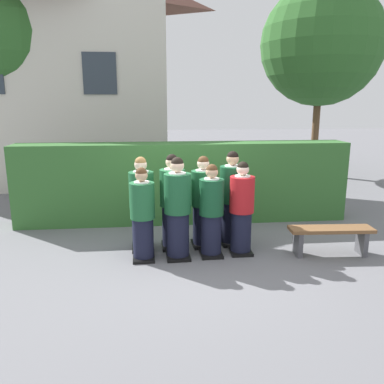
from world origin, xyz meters
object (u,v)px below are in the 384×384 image
(student_rear_row_0, at_px, (142,206))
(student_front_row_2, at_px, (211,213))
(student_front_row_0, at_px, (143,217))
(student_rear_row_1, at_px, (172,204))
(student_in_red_blazer, at_px, (242,210))
(student_rear_row_3, at_px, (232,200))
(student_rear_row_2, at_px, (203,204))
(wooden_bench, at_px, (331,235))
(student_front_row_1, at_px, (178,211))

(student_rear_row_0, bearing_deg, student_front_row_2, -19.91)
(student_front_row_0, xyz_separation_m, student_front_row_2, (1.13, 0.06, 0.01))
(student_front_row_2, height_order, student_rear_row_1, student_rear_row_1)
(student_in_red_blazer, relative_size, student_rear_row_1, 0.95)
(student_front_row_2, xyz_separation_m, student_rear_row_1, (-0.62, 0.44, 0.06))
(student_rear_row_3, bearing_deg, student_front_row_0, -159.43)
(student_rear_row_2, bearing_deg, student_front_row_2, -80.23)
(student_in_red_blazer, xyz_separation_m, wooden_bench, (1.49, -0.24, -0.40))
(student_front_row_1, bearing_deg, student_rear_row_3, 29.43)
(student_front_row_0, height_order, wooden_bench, student_front_row_0)
(student_rear_row_2, relative_size, wooden_bench, 1.15)
(student_rear_row_1, bearing_deg, student_front_row_2, -35.19)
(student_in_red_blazer, bearing_deg, student_rear_row_1, 161.63)
(student_front_row_1, relative_size, student_rear_row_0, 1.03)
(student_in_red_blazer, xyz_separation_m, student_rear_row_0, (-1.68, 0.36, 0.03))
(student_front_row_2, xyz_separation_m, student_rear_row_2, (-0.08, 0.47, 0.03))
(student_front_row_2, height_order, student_rear_row_0, student_rear_row_0)
(student_rear_row_2, distance_m, student_rear_row_3, 0.53)
(student_front_row_0, relative_size, student_rear_row_0, 0.94)
(student_front_row_0, distance_m, student_rear_row_3, 1.69)
(student_front_row_2, relative_size, student_rear_row_1, 0.93)
(student_rear_row_2, bearing_deg, student_rear_row_0, -177.30)
(student_in_red_blazer, xyz_separation_m, student_rear_row_2, (-0.60, 0.41, 0.02))
(student_front_row_0, height_order, student_in_red_blazer, student_in_red_blazer)
(student_front_row_2, relative_size, student_rear_row_2, 0.96)
(student_front_row_1, height_order, student_rear_row_2, student_front_row_1)
(student_front_row_2, distance_m, student_rear_row_0, 1.23)
(student_front_row_0, bearing_deg, student_front_row_1, 2.25)
(student_front_row_1, relative_size, student_rear_row_2, 1.04)
(student_rear_row_2, bearing_deg, student_front_row_0, -153.43)
(student_front_row_0, xyz_separation_m, student_rear_row_3, (1.58, 0.59, 0.08))
(student_in_red_blazer, height_order, student_rear_row_0, student_rear_row_0)
(student_front_row_1, xyz_separation_m, student_rear_row_1, (-0.06, 0.47, -0.01))
(student_rear_row_3, relative_size, wooden_bench, 1.20)
(student_front_row_0, xyz_separation_m, student_rear_row_1, (0.51, 0.50, 0.07))
(student_rear_row_3, bearing_deg, student_rear_row_0, -175.78)
(student_front_row_2, xyz_separation_m, student_rear_row_3, (0.45, 0.54, 0.07))
(student_rear_row_1, xyz_separation_m, student_rear_row_2, (0.54, 0.03, -0.02))
(student_front_row_1, height_order, student_rear_row_0, student_front_row_1)
(student_front_row_2, distance_m, wooden_bench, 2.06)
(student_front_row_0, height_order, student_rear_row_2, student_rear_row_2)
(student_rear_row_1, bearing_deg, student_rear_row_0, -177.67)
(student_in_red_blazer, bearing_deg, student_rear_row_2, 145.81)
(student_front_row_2, xyz_separation_m, student_in_red_blazer, (0.52, 0.06, 0.01))
(student_in_red_blazer, distance_m, wooden_bench, 1.56)
(student_rear_row_3, distance_m, wooden_bench, 1.78)
(student_rear_row_1, bearing_deg, wooden_bench, -13.15)
(student_front_row_0, distance_m, student_rear_row_1, 0.71)
(student_in_red_blazer, distance_m, student_rear_row_2, 0.73)
(student_rear_row_2, height_order, student_rear_row_3, student_rear_row_3)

